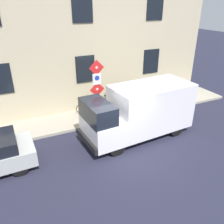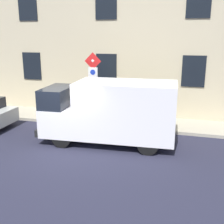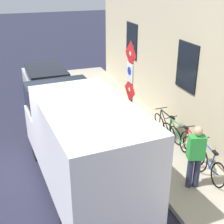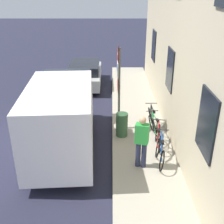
{
  "view_description": "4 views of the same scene",
  "coord_description": "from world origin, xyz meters",
  "px_view_note": "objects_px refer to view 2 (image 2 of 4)",
  "views": [
    {
      "loc": [
        -7.19,
        4.04,
        5.97
      ],
      "look_at": [
        1.97,
        -0.27,
        1.11
      ],
      "focal_mm": 37.11,
      "sensor_mm": 36.0,
      "label": 1
    },
    {
      "loc": [
        -9.16,
        -4.32,
        4.23
      ],
      "look_at": [
        2.48,
        -1.0,
        0.91
      ],
      "focal_mm": 45.18,
      "sensor_mm": 36.0,
      "label": 2
    },
    {
      "loc": [
        -0.49,
        -8.09,
        5.2
      ],
      "look_at": [
        2.59,
        0.46,
        1.15
      ],
      "focal_mm": 49.98,
      "sensor_mm": 36.0,
      "label": 3
    },
    {
      "loc": [
        2.81,
        -9.99,
        5.39
      ],
      "look_at": [
        2.78,
        -1.04,
        1.32
      ],
      "focal_mm": 45.44,
      "sensor_mm": 36.0,
      "label": 4
    }
  ],
  "objects_px": {
    "bicycle_black": "(104,109)",
    "pedestrian": "(151,104)",
    "delivery_van": "(111,111)",
    "sign_post_stacked": "(93,80)",
    "bicycle_blue": "(146,112)",
    "bicycle_green": "(117,110)",
    "bicycle_red": "(132,111)",
    "litter_bin": "(108,114)"
  },
  "relations": [
    {
      "from": "delivery_van",
      "to": "pedestrian",
      "type": "relative_size",
      "value": 3.17
    },
    {
      "from": "bicycle_blue",
      "to": "bicycle_red",
      "type": "distance_m",
      "value": 0.75
    },
    {
      "from": "sign_post_stacked",
      "to": "delivery_van",
      "type": "height_order",
      "value": "sign_post_stacked"
    },
    {
      "from": "bicycle_green",
      "to": "bicycle_blue",
      "type": "bearing_deg",
      "value": 173.03
    },
    {
      "from": "bicycle_black",
      "to": "pedestrian",
      "type": "bearing_deg",
      "value": 163.84
    },
    {
      "from": "litter_bin",
      "to": "bicycle_black",
      "type": "bearing_deg",
      "value": 25.88
    },
    {
      "from": "bicycle_red",
      "to": "litter_bin",
      "type": "bearing_deg",
      "value": 60.6
    },
    {
      "from": "delivery_van",
      "to": "litter_bin",
      "type": "xyz_separation_m",
      "value": [
        2.04,
        0.76,
        -0.74
      ]
    },
    {
      "from": "sign_post_stacked",
      "to": "bicycle_green",
      "type": "relative_size",
      "value": 1.87
    },
    {
      "from": "bicycle_red",
      "to": "litter_bin",
      "type": "relative_size",
      "value": 1.91
    },
    {
      "from": "litter_bin",
      "to": "pedestrian",
      "type": "bearing_deg",
      "value": -75.08
    },
    {
      "from": "pedestrian",
      "to": "litter_bin",
      "type": "height_order",
      "value": "pedestrian"
    },
    {
      "from": "bicycle_blue",
      "to": "sign_post_stacked",
      "type": "bearing_deg",
      "value": 37.41
    },
    {
      "from": "delivery_van",
      "to": "bicycle_black",
      "type": "height_order",
      "value": "delivery_van"
    },
    {
      "from": "pedestrian",
      "to": "delivery_van",
      "type": "bearing_deg",
      "value": 80.64
    },
    {
      "from": "sign_post_stacked",
      "to": "bicycle_red",
      "type": "relative_size",
      "value": 1.87
    },
    {
      "from": "sign_post_stacked",
      "to": "bicycle_red",
      "type": "height_order",
      "value": "sign_post_stacked"
    },
    {
      "from": "bicycle_red",
      "to": "litter_bin",
      "type": "height_order",
      "value": "litter_bin"
    },
    {
      "from": "delivery_van",
      "to": "litter_bin",
      "type": "height_order",
      "value": "delivery_van"
    },
    {
      "from": "bicycle_blue",
      "to": "pedestrian",
      "type": "xyz_separation_m",
      "value": [
        -0.69,
        -0.32,
        0.56
      ]
    },
    {
      "from": "bicycle_blue",
      "to": "bicycle_red",
      "type": "bearing_deg",
      "value": 6.94
    },
    {
      "from": "pedestrian",
      "to": "litter_bin",
      "type": "xyz_separation_m",
      "value": [
        -0.53,
        1.98,
        -0.48
      ]
    },
    {
      "from": "bicycle_red",
      "to": "bicycle_black",
      "type": "height_order",
      "value": "same"
    },
    {
      "from": "bicycle_green",
      "to": "bicycle_black",
      "type": "bearing_deg",
      "value": -7.09
    },
    {
      "from": "bicycle_blue",
      "to": "bicycle_red",
      "type": "relative_size",
      "value": 1.0
    },
    {
      "from": "sign_post_stacked",
      "to": "delivery_van",
      "type": "distance_m",
      "value": 2.52
    },
    {
      "from": "bicycle_red",
      "to": "bicycle_green",
      "type": "distance_m",
      "value": 0.75
    },
    {
      "from": "bicycle_red",
      "to": "bicycle_black",
      "type": "distance_m",
      "value": 1.5
    },
    {
      "from": "bicycle_red",
      "to": "pedestrian",
      "type": "height_order",
      "value": "pedestrian"
    },
    {
      "from": "bicycle_blue",
      "to": "pedestrian",
      "type": "distance_m",
      "value": 0.94
    },
    {
      "from": "bicycle_black",
      "to": "litter_bin",
      "type": "relative_size",
      "value": 1.9
    },
    {
      "from": "delivery_van",
      "to": "litter_bin",
      "type": "bearing_deg",
      "value": -73.37
    },
    {
      "from": "bicycle_blue",
      "to": "litter_bin",
      "type": "bearing_deg",
      "value": 43.02
    },
    {
      "from": "bicycle_green",
      "to": "delivery_van",
      "type": "bearing_deg",
      "value": 93.26
    },
    {
      "from": "delivery_van",
      "to": "bicycle_blue",
      "type": "relative_size",
      "value": 3.18
    },
    {
      "from": "sign_post_stacked",
      "to": "bicycle_blue",
      "type": "distance_m",
      "value": 3.18
    },
    {
      "from": "sign_post_stacked",
      "to": "bicycle_black",
      "type": "distance_m",
      "value": 2.19
    },
    {
      "from": "pedestrian",
      "to": "bicycle_red",
      "type": "bearing_deg",
      "value": -16.49
    },
    {
      "from": "bicycle_blue",
      "to": "pedestrian",
      "type": "relative_size",
      "value": 1.0
    },
    {
      "from": "sign_post_stacked",
      "to": "bicycle_blue",
      "type": "height_order",
      "value": "sign_post_stacked"
    },
    {
      "from": "bicycle_green",
      "to": "pedestrian",
      "type": "distance_m",
      "value": 2.02
    },
    {
      "from": "sign_post_stacked",
      "to": "bicycle_blue",
      "type": "bearing_deg",
      "value": -59.53
    }
  ]
}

